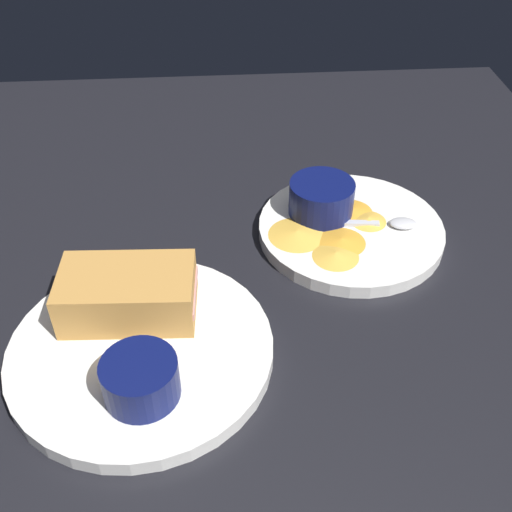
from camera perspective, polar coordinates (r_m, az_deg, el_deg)
name	(u,v)px	position (r cm, az deg, el deg)	size (l,w,h in cm)	color
ground_plane	(175,303)	(67.60, -7.53, -4.31)	(110.00, 110.00, 3.00)	black
plate_sandwich_main	(141,351)	(60.29, -10.53, -8.59)	(25.11, 25.11, 1.60)	white
sandwich_half_near	(128,294)	(61.38, -11.76, -3.42)	(13.58, 8.22, 4.80)	#C68C42
ramekin_dark_sauce	(140,378)	(54.45, -10.65, -11.02)	(6.69, 6.69, 3.81)	#0C144C
spoon_by_dark_ramekin	(132,346)	(59.28, -11.37, -8.13)	(3.85, 9.92, 0.80)	silver
plate_chips_companion	(351,230)	(73.85, 8.73, 2.38)	(21.71, 21.71, 1.60)	white
ramekin_light_gravy	(321,197)	(73.62, 6.07, 5.42)	(7.71, 7.71, 4.12)	#0C144C
spoon_by_gravy_ramekin	(392,223)	(73.84, 12.44, 2.96)	(9.96, 2.67, 0.80)	silver
plantain_chip_scatter	(332,232)	(71.46, 7.08, 2.22)	(14.79, 14.95, 0.60)	gold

